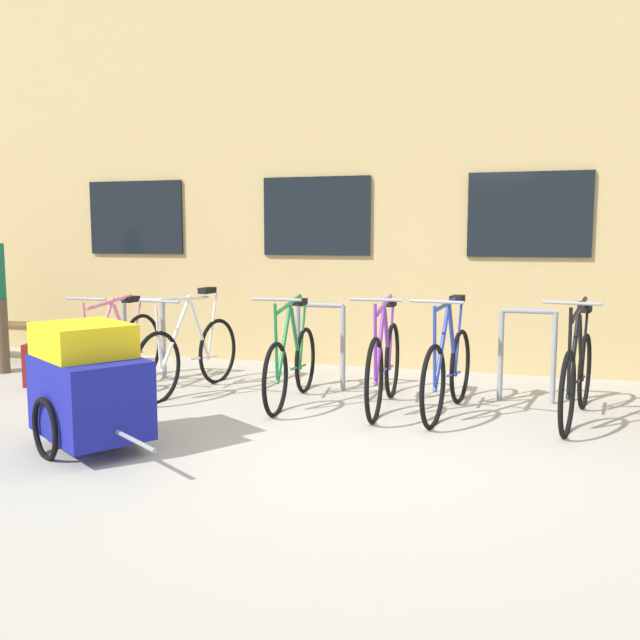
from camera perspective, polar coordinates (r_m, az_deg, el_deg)
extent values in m
plane|color=#B2ADA0|center=(5.16, 2.36, -10.54)|extent=(42.00, 42.00, 0.00)
cube|color=tan|center=(11.02, 10.38, 12.39)|extent=(28.00, 5.85, 5.24)
cube|color=black|center=(9.29, -14.77, 8.06)|extent=(1.30, 0.04, 0.92)
cube|color=black|center=(8.31, -0.30, 8.45)|extent=(1.30, 0.04, 0.92)
cube|color=black|center=(7.96, 16.65, 8.22)|extent=(1.30, 0.04, 0.92)
cylinder|color=gray|center=(7.97, -15.60, -1.42)|extent=(0.05, 0.05, 0.85)
cylinder|color=gray|center=(7.73, -12.62, -1.58)|extent=(0.05, 0.05, 0.85)
cylinder|color=gray|center=(7.80, -14.22, 1.61)|extent=(0.47, 0.05, 0.05)
cylinder|color=gray|center=(7.12, -1.81, -2.14)|extent=(0.05, 0.05, 0.85)
cylinder|color=gray|center=(6.99, 1.89, -2.31)|extent=(0.05, 0.05, 0.85)
cylinder|color=gray|center=(7.00, 0.02, 1.23)|extent=(0.47, 0.05, 0.05)
cylinder|color=gray|center=(6.78, 14.50, -2.82)|extent=(0.05, 0.05, 0.85)
cylinder|color=gray|center=(6.78, 18.50, -2.96)|extent=(0.05, 0.05, 0.85)
cylinder|color=gray|center=(6.72, 16.62, 0.70)|extent=(0.47, 0.05, 0.05)
torus|color=black|center=(6.67, 11.34, -3.75)|extent=(0.14, 0.70, 0.70)
torus|color=black|center=(5.76, 9.19, -5.39)|extent=(0.14, 0.70, 0.70)
cylinder|color=#233893|center=(5.96, 9.91, -2.02)|extent=(0.10, 0.46, 0.73)
cylinder|color=#233893|center=(6.31, 10.73, -1.71)|extent=(0.08, 0.33, 0.69)
cylinder|color=#233893|center=(6.06, 10.33, 1.32)|extent=(0.13, 0.72, 0.07)
cylinder|color=#233893|center=(6.45, 10.85, -4.33)|extent=(0.09, 0.48, 0.07)
cylinder|color=#233893|center=(6.53, 11.22, -1.21)|extent=(0.05, 0.20, 0.63)
cylinder|color=#233893|center=(5.73, 9.32, -2.12)|extent=(0.04, 0.08, 0.66)
cube|color=black|center=(6.41, 11.11, 1.71)|extent=(0.13, 0.21, 0.06)
cylinder|color=gray|center=(5.70, 9.46, 1.48)|extent=(0.44, 0.09, 0.03)
torus|color=black|center=(7.49, -8.32, -2.54)|extent=(0.13, 0.69, 0.69)
torus|color=black|center=(6.66, -13.08, -3.83)|extent=(0.13, 0.69, 0.69)
cylinder|color=silver|center=(6.84, -11.72, -1.23)|extent=(0.10, 0.49, 0.66)
cylinder|color=silver|center=(7.16, -9.85, -0.65)|extent=(0.08, 0.37, 0.69)
cylinder|color=silver|center=(6.94, -10.98, 1.72)|extent=(0.14, 0.80, 0.08)
cylinder|color=silver|center=(7.28, -9.40, -3.03)|extent=(0.09, 0.52, 0.07)
cylinder|color=silver|center=(7.37, -8.74, -0.23)|extent=(0.05, 0.20, 0.64)
cylinder|color=silver|center=(6.63, -13.02, -1.31)|extent=(0.04, 0.08, 0.59)
cube|color=black|center=(7.26, -9.17, 2.39)|extent=(0.13, 0.21, 0.06)
cylinder|color=gray|center=(6.61, -12.97, 1.50)|extent=(0.44, 0.08, 0.03)
torus|color=black|center=(6.98, -1.21, -3.30)|extent=(0.07, 0.66, 0.66)
torus|color=black|center=(6.07, -3.65, -4.87)|extent=(0.07, 0.66, 0.66)
cylinder|color=#1E7238|center=(6.27, -2.92, -1.64)|extent=(0.05, 0.46, 0.73)
cylinder|color=#1E7238|center=(6.63, -1.98, -1.56)|extent=(0.05, 0.34, 0.63)
cylinder|color=#1E7238|center=(6.38, -2.54, 1.30)|extent=(0.06, 0.74, 0.12)
cylinder|color=#1E7238|center=(6.76, -1.76, -3.85)|extent=(0.04, 0.49, 0.07)
cylinder|color=#1E7238|center=(6.85, -1.42, -1.08)|extent=(0.03, 0.20, 0.58)
cylinder|color=#1E7238|center=(6.04, -3.60, -1.75)|extent=(0.03, 0.08, 0.66)
cube|color=black|center=(6.73, -1.63, 1.48)|extent=(0.11, 0.20, 0.06)
cylinder|color=gray|center=(6.02, -3.55, 1.67)|extent=(0.44, 0.04, 0.03)
torus|color=black|center=(6.80, 5.90, -3.30)|extent=(0.06, 0.73, 0.73)
torus|color=black|center=(5.87, 4.45, -4.93)|extent=(0.06, 0.73, 0.73)
cylinder|color=#722D99|center=(6.07, 4.92, -1.71)|extent=(0.05, 0.46, 0.71)
cylinder|color=#722D99|center=(6.44, 5.47, -1.65)|extent=(0.05, 0.34, 0.61)
cylinder|color=#722D99|center=(6.18, 5.19, 1.23)|extent=(0.06, 0.74, 0.13)
cylinder|color=#722D99|center=(6.57, 5.57, -3.89)|extent=(0.04, 0.49, 0.08)
cylinder|color=#722D99|center=(6.67, 5.81, -1.13)|extent=(0.03, 0.20, 0.55)
cylinder|color=#722D99|center=(5.83, 4.52, -1.80)|extent=(0.03, 0.08, 0.64)
cube|color=black|center=(6.55, 5.72, 1.38)|extent=(0.11, 0.20, 0.06)
cylinder|color=gray|center=(5.81, 4.60, 1.65)|extent=(0.44, 0.04, 0.03)
torus|color=black|center=(7.82, -14.30, -2.17)|extent=(0.07, 0.73, 0.72)
torus|color=black|center=(7.04, -18.56, -3.30)|extent=(0.07, 0.73, 0.72)
cylinder|color=pink|center=(7.21, -17.37, -0.91)|extent=(0.05, 0.46, 0.65)
cylinder|color=pink|center=(7.51, -15.72, -0.81)|extent=(0.05, 0.33, 0.58)
cylinder|color=pink|center=(7.30, -16.76, 1.41)|extent=(0.06, 0.74, 0.10)
cylinder|color=pink|center=(7.62, -15.28, -2.62)|extent=(0.04, 0.48, 0.08)
cylinder|color=pink|center=(7.71, -14.72, -0.40)|extent=(0.03, 0.20, 0.52)
cylinder|color=pink|center=(7.02, -18.53, -0.96)|extent=(0.03, 0.08, 0.58)
cube|color=black|center=(7.60, -15.16, 1.64)|extent=(0.11, 0.20, 0.06)
cylinder|color=gray|center=(7.00, -18.51, 1.65)|extent=(0.44, 0.04, 0.03)
torus|color=black|center=(6.78, 20.74, -3.93)|extent=(0.17, 0.68, 0.69)
torus|color=black|center=(5.77, 19.49, -5.72)|extent=(0.17, 0.68, 0.69)
cylinder|color=black|center=(5.99, 20.00, -2.24)|extent=(0.13, 0.50, 0.74)
cylinder|color=black|center=(6.39, 20.46, -2.24)|extent=(0.11, 0.37, 0.62)
cylinder|color=black|center=(6.12, 20.32, 0.80)|extent=(0.19, 0.80, 0.15)
cylinder|color=black|center=(6.53, 20.45, -4.53)|extent=(0.12, 0.52, 0.07)
cylinder|color=black|center=(6.65, 20.75, -1.70)|extent=(0.06, 0.20, 0.56)
cylinder|color=black|center=(5.73, 19.66, -2.37)|extent=(0.04, 0.08, 0.68)
cube|color=black|center=(6.52, 20.77, 0.87)|extent=(0.14, 0.22, 0.06)
cylinder|color=gray|center=(5.71, 19.84, 1.31)|extent=(0.44, 0.11, 0.03)
cube|color=navy|center=(5.35, -18.22, -5.89)|extent=(1.08, 1.00, 0.56)
cube|color=yellow|center=(5.36, -18.74, -1.54)|extent=(0.88, 0.85, 0.24)
torus|color=black|center=(5.52, -14.94, -7.38)|extent=(0.40, 0.28, 0.45)
torus|color=black|center=(5.29, -21.49, -8.27)|extent=(0.40, 0.28, 0.45)
cylinder|color=gray|center=(4.75, -14.81, -9.50)|extent=(0.48, 0.33, 0.03)
cube|color=brown|center=(9.23, -21.74, -1.92)|extent=(0.08, 0.36, 0.41)
cylinder|color=brown|center=(8.65, -24.46, -1.22)|extent=(0.14, 0.14, 0.83)
cube|color=maroon|center=(7.77, -21.87, -3.42)|extent=(0.32, 0.26, 0.44)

